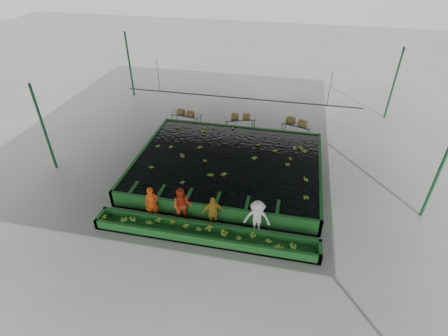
% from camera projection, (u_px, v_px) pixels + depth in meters
% --- Properties ---
extents(ground, '(80.00, 80.00, 0.00)m').
position_uv_depth(ground, '(222.00, 189.00, 18.30)').
color(ground, gray).
rests_on(ground, ground).
extents(shed_roof, '(20.00, 22.00, 0.04)m').
position_uv_depth(shed_roof, '(222.00, 100.00, 15.47)').
color(shed_roof, gray).
rests_on(shed_roof, shed_posts).
extents(shed_posts, '(20.00, 22.00, 5.00)m').
position_uv_depth(shed_posts, '(222.00, 148.00, 16.88)').
color(shed_posts, '#15492C').
rests_on(shed_posts, ground).
extents(flotation_tank, '(10.00, 8.00, 0.90)m').
position_uv_depth(flotation_tank, '(228.00, 166.00, 19.25)').
color(flotation_tank, '#1B5D21').
rests_on(flotation_tank, ground).
extents(tank_water, '(9.70, 7.70, 0.00)m').
position_uv_depth(tank_water, '(228.00, 160.00, 19.03)').
color(tank_water, black).
rests_on(tank_water, flotation_tank).
extents(sorting_trough, '(10.00, 1.00, 0.50)m').
position_uv_depth(sorting_trough, '(204.00, 234.00, 15.26)').
color(sorting_trough, '#1B5D21').
rests_on(sorting_trough, ground).
extents(cableway_rail, '(0.08, 0.08, 14.00)m').
position_uv_depth(cableway_rail, '(240.00, 98.00, 20.63)').
color(cableway_rail, '#59605B').
rests_on(cableway_rail, shed_roof).
extents(rail_hanger_left, '(0.04, 0.04, 2.00)m').
position_uv_depth(rail_hanger_left, '(158.00, 75.00, 20.92)').
color(rail_hanger_left, '#59605B').
rests_on(rail_hanger_left, shed_roof).
extents(rail_hanger_right, '(0.04, 0.04, 2.00)m').
position_uv_depth(rail_hanger_right, '(330.00, 89.00, 19.20)').
color(rail_hanger_right, '#59605B').
rests_on(rail_hanger_right, shed_roof).
extents(worker_a, '(0.73, 0.62, 1.70)m').
position_uv_depth(worker_a, '(152.00, 204.00, 16.03)').
color(worker_a, '#EE480F').
rests_on(worker_a, ground).
extents(worker_b, '(1.04, 0.88, 1.90)m').
position_uv_depth(worker_b, '(182.00, 206.00, 15.72)').
color(worker_b, red).
rests_on(worker_b, ground).
extents(worker_c, '(1.07, 0.75, 1.68)m').
position_uv_depth(worker_c, '(213.00, 212.00, 15.54)').
color(worker_c, gold).
rests_on(worker_c, ground).
extents(worker_d, '(1.20, 0.74, 1.79)m').
position_uv_depth(worker_d, '(257.00, 218.00, 15.16)').
color(worker_d, white).
rests_on(worker_d, ground).
extents(packing_table_left, '(2.10, 1.06, 0.92)m').
position_uv_depth(packing_table_left, '(187.00, 120.00, 23.90)').
color(packing_table_left, '#59605B').
rests_on(packing_table_left, ground).
extents(packing_table_mid, '(2.17, 1.42, 0.92)m').
position_uv_depth(packing_table_mid, '(240.00, 124.00, 23.39)').
color(packing_table_mid, '#59605B').
rests_on(packing_table_mid, ground).
extents(packing_table_right, '(1.99, 1.24, 0.84)m').
position_uv_depth(packing_table_right, '(296.00, 129.00, 22.83)').
color(packing_table_right, '#59605B').
rests_on(packing_table_right, ground).
extents(box_stack_left, '(1.23, 0.61, 0.26)m').
position_uv_depth(box_stack_left, '(186.00, 114.00, 23.57)').
color(box_stack_left, olive).
rests_on(box_stack_left, packing_table_left).
extents(box_stack_mid, '(1.28, 0.55, 0.27)m').
position_uv_depth(box_stack_mid, '(241.00, 118.00, 23.08)').
color(box_stack_mid, olive).
rests_on(box_stack_mid, packing_table_mid).
extents(box_stack_right, '(1.39, 0.89, 0.29)m').
position_uv_depth(box_stack_right, '(296.00, 123.00, 22.62)').
color(box_stack_right, olive).
rests_on(box_stack_right, packing_table_right).
extents(floating_bananas, '(9.00, 6.14, 0.12)m').
position_uv_depth(floating_bananas, '(231.00, 153.00, 19.67)').
color(floating_bananas, olive).
rests_on(floating_bananas, tank_water).
extents(trough_bananas, '(9.25, 0.62, 0.12)m').
position_uv_depth(trough_bananas, '(204.00, 232.00, 15.18)').
color(trough_bananas, olive).
rests_on(trough_bananas, sorting_trough).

